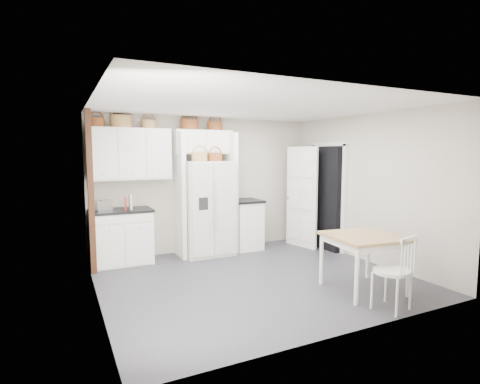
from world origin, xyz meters
TOP-DOWN VIEW (x-y plane):
  - floor at (0.00, 0.00)m, footprint 4.50×4.50m
  - ceiling at (0.00, 0.00)m, footprint 4.50×4.50m
  - wall_back at (0.00, 2.00)m, footprint 4.50×0.00m
  - wall_left at (-2.25, 0.00)m, footprint 0.00×4.00m
  - wall_right at (2.25, 0.00)m, footprint 0.00×4.00m
  - refrigerator at (-0.15, 1.64)m, footprint 0.92×0.74m
  - base_cab_left at (-1.70, 1.70)m, footprint 0.98×0.62m
  - base_cab_right at (0.69, 1.70)m, footprint 0.54×0.65m
  - dining_table at (1.12, -1.11)m, footprint 1.04×1.04m
  - windsor_chair at (0.96, -1.75)m, footprint 0.56×0.53m
  - counter_left at (-1.70, 1.70)m, footprint 1.03×0.66m
  - counter_right at (0.69, 1.70)m, footprint 0.58×0.69m
  - toaster at (-1.99, 1.63)m, footprint 0.30×0.23m
  - cookbook_red at (-1.64, 1.62)m, footprint 0.05×0.15m
  - cookbook_cream at (-1.55, 1.62)m, footprint 0.05×0.17m
  - basket_upper_a at (-2.03, 1.83)m, footprint 0.26×0.26m
  - basket_upper_b at (-1.63, 1.83)m, footprint 0.36×0.36m
  - basket_upper_c at (-1.16, 1.83)m, footprint 0.26×0.26m
  - basket_bridge_a at (-0.41, 1.83)m, footprint 0.34×0.34m
  - basket_bridge_b at (0.10, 1.83)m, footprint 0.29×0.29m
  - basket_fridge_a at (-0.32, 1.54)m, footprint 0.29×0.29m
  - basket_fridge_b at (-0.01, 1.54)m, footprint 0.27×0.27m
  - upper_cabinet at (-1.50, 1.83)m, footprint 1.40×0.34m
  - bridge_cabinet at (-0.15, 1.83)m, footprint 1.12×0.34m
  - fridge_panel_left at (-0.66, 1.70)m, footprint 0.08×0.60m
  - fridge_panel_right at (0.36, 1.70)m, footprint 0.08×0.60m
  - trim_post at (-2.20, 1.35)m, footprint 0.09×0.09m
  - doorway_void at (2.16, 1.00)m, footprint 0.18×0.85m
  - door_slab at (1.80, 1.33)m, footprint 0.21×0.79m

SIDE VIEW (x-z plane):
  - floor at x=0.00m, z-range 0.00..0.00m
  - dining_table at x=1.12m, z-range 0.00..0.78m
  - base_cab_left at x=-1.70m, z-range 0.00..0.91m
  - base_cab_right at x=0.69m, z-range 0.00..0.95m
  - windsor_chair at x=0.96m, z-range 0.00..0.97m
  - refrigerator at x=-0.15m, z-range 0.00..1.77m
  - counter_left at x=-1.70m, z-range 0.91..0.95m
  - counter_right at x=0.69m, z-range 0.95..0.99m
  - doorway_void at x=2.16m, z-range 0.00..2.05m
  - door_slab at x=1.80m, z-range 0.00..2.05m
  - toaster at x=-1.99m, z-range 0.95..1.14m
  - cookbook_red at x=-1.64m, z-range 0.95..1.17m
  - cookbook_cream at x=-1.55m, z-range 0.95..1.21m
  - fridge_panel_left at x=-0.66m, z-range 0.00..2.30m
  - fridge_panel_right at x=0.36m, z-range 0.00..2.30m
  - wall_back at x=0.00m, z-range -0.95..3.55m
  - wall_left at x=-2.25m, z-range -0.70..3.30m
  - wall_right at x=2.25m, z-range -0.70..3.30m
  - trim_post at x=-2.20m, z-range 0.00..2.60m
  - basket_fridge_b at x=-0.01m, z-range 1.77..1.92m
  - basket_fridge_a at x=-0.32m, z-range 1.77..1.93m
  - upper_cabinet at x=-1.50m, z-range 1.45..2.35m
  - bridge_cabinet at x=-0.15m, z-range 1.90..2.35m
  - basket_upper_a at x=-2.03m, z-range 2.35..2.50m
  - basket_upper_c at x=-1.16m, z-range 2.35..2.50m
  - basket_bridge_b at x=0.10m, z-range 2.35..2.52m
  - basket_bridge_a at x=-0.41m, z-range 2.35..2.54m
  - basket_upper_b at x=-1.63m, z-range 2.35..2.56m
  - ceiling at x=0.00m, z-range 2.60..2.60m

